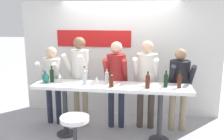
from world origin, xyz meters
TOP-DOWN VIEW (x-y plane):
  - ground_plane at (0.00, 0.00)m, footprint 40.00×40.00m
  - back_wall at (-0.01, 1.25)m, footprint 4.38×0.12m
  - tasting_table at (0.00, 0.00)m, footprint 2.78×0.56m
  - bar_stool at (-0.48, -0.67)m, footprint 0.48×0.48m
  - person_far_left at (-1.26, 0.44)m, footprint 0.43×0.52m
  - person_left at (-0.69, 0.46)m, footprint 0.48×0.60m
  - person_center_left at (0.03, 0.44)m, footprint 0.45×0.55m
  - person_center at (0.61, 0.50)m, footprint 0.49×0.59m
  - person_center_right at (1.22, 0.47)m, footprint 0.48×0.56m
  - wine_bottle_0 at (0.02, -0.13)m, footprint 0.08×0.08m
  - wine_bottle_1 at (0.93, -0.01)m, footprint 0.07×0.07m
  - wine_bottle_2 at (-0.08, -0.00)m, footprint 0.06×0.06m
  - wine_bottle_3 at (-0.47, -0.05)m, footprint 0.08×0.08m
  - wine_bottle_4 at (1.16, -0.02)m, footprint 0.07×0.07m
  - wine_bottle_5 at (-1.11, 0.05)m, footprint 0.07×0.07m
  - wine_bottle_6 at (0.63, -0.12)m, footprint 0.08×0.08m
  - wine_glass_0 at (-0.24, -0.12)m, footprint 0.07×0.07m
  - wine_glass_1 at (-0.95, 0.02)m, footprint 0.07×0.07m
  - decorative_vase at (-1.20, -0.02)m, footprint 0.13×0.13m

SIDE VIEW (x-z plane):
  - ground_plane at x=0.00m, z-range 0.00..0.00m
  - bar_stool at x=-0.48m, z-range 0.11..0.76m
  - tasting_table at x=0.00m, z-range 0.35..1.36m
  - person_center_right at x=1.22m, z-range 0.18..1.79m
  - person_far_left at x=-1.26m, z-range 0.19..1.78m
  - person_center_left at x=0.03m, z-range 0.20..1.92m
  - person_center at x=0.61m, z-range 0.20..1.94m
  - decorative_vase at x=-1.20m, z-range 0.98..1.20m
  - person_left at x=-0.69m, z-range 0.22..2.02m
  - wine_bottle_0 at x=0.02m, z-range 0.99..1.25m
  - wine_glass_0 at x=-0.24m, z-range 1.04..1.21m
  - wine_glass_1 at x=-0.95m, z-range 1.04..1.21m
  - wine_bottle_4 at x=1.16m, z-range 0.99..1.27m
  - wine_bottle_1 at x=0.93m, z-range 0.99..1.28m
  - wine_bottle_6 at x=0.63m, z-range 0.99..1.28m
  - wine_bottle_2 at x=-0.08m, z-range 0.99..1.29m
  - wine_bottle_5 at x=-1.11m, z-range 0.99..1.28m
  - wine_bottle_3 at x=-0.47m, z-range 0.99..1.31m
  - back_wall at x=-0.01m, z-range 0.00..2.50m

